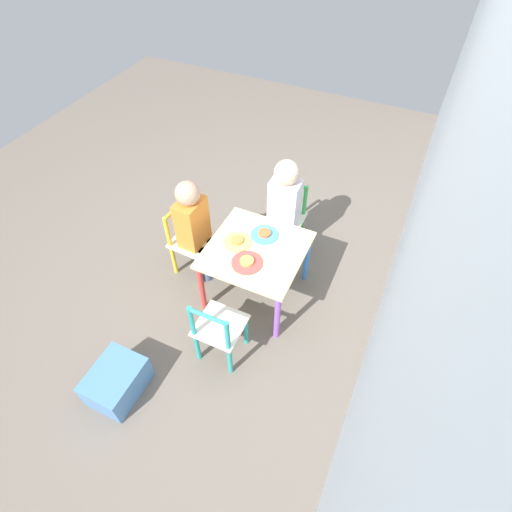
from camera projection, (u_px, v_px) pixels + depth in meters
ground_plane at (256, 292)px, 2.73m from camera, size 6.00×6.00×0.00m
house_wall at (451, 161)px, 1.53m from camera, size 6.00×0.06×2.60m
kids_table at (256, 256)px, 2.46m from camera, size 0.58×0.58×0.43m
chair_yellow at (190, 241)px, 2.70m from camera, size 0.27×0.27×0.52m
chair_green at (285, 219)px, 2.85m from camera, size 0.26×0.26×0.52m
chair_teal at (219, 330)px, 2.23m from camera, size 0.26×0.26×0.52m
child_front at (194, 223)px, 2.54m from camera, size 0.21×0.21×0.76m
child_left at (284, 202)px, 2.66m from camera, size 0.22×0.20×0.77m
plate_front at (237, 241)px, 2.44m from camera, size 0.17×0.17×0.03m
plate_left at (265, 234)px, 2.48m from camera, size 0.17×0.17×0.03m
plate_right at (247, 262)px, 2.33m from camera, size 0.18×0.18×0.03m
storage_bin at (117, 382)px, 2.20m from camera, size 0.32×0.25×0.19m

